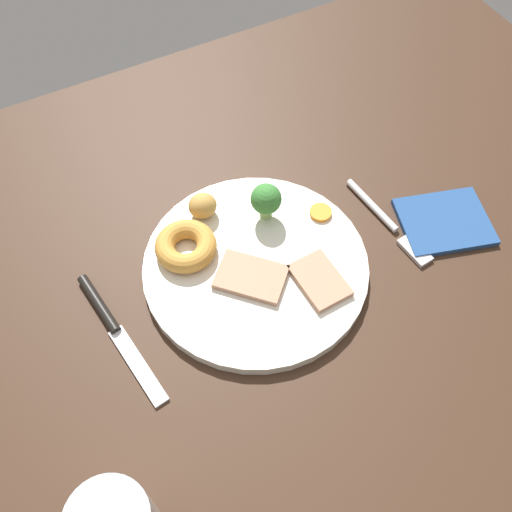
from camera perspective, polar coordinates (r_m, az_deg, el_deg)
dining_table at (r=71.07cm, az=-0.03°, el=-2.14°), size 120.00×84.00×3.60cm
dinner_plate at (r=69.16cm, az=0.00°, el=-0.77°), size 26.74×26.74×1.40cm
meat_slice_main at (r=66.91cm, az=-0.50°, el=-2.06°), size 9.27×9.32×0.80cm
meat_slice_under at (r=67.06cm, az=6.28°, el=-2.40°), size 5.04×7.11×0.80cm
yorkshire_pudding at (r=68.79cm, az=-6.93°, el=0.98°), size 7.39×7.39×2.38cm
roast_potato_left at (r=71.66cm, az=-5.29°, el=4.95°), size 3.93×3.68×3.20cm
carrot_coin_front at (r=72.85cm, az=6.38°, el=4.27°), size 2.76×2.76×0.51cm
broccoli_floret at (r=70.08cm, az=0.99°, el=5.55°), size 3.80×3.80×5.12cm
fork at (r=74.88cm, az=12.96°, el=3.16°), size 2.88×15.32×0.90cm
knife at (r=67.33cm, az=-13.92°, el=-6.67°), size 3.98×18.52×1.20cm
folded_napkin at (r=76.86cm, az=18.04°, el=3.21°), size 13.14×11.80×0.80cm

